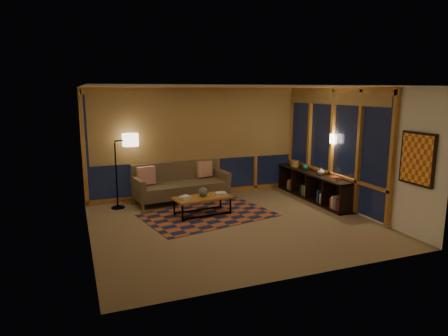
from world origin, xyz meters
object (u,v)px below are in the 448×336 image
object	(u,v)px
sofa	(181,183)
coffee_table	(202,206)
floor_lamp	(116,172)
bookshelf	(312,186)

from	to	relation	value
sofa	coffee_table	bearing A→B (deg)	-90.65
sofa	coffee_table	xyz separation A→B (m)	(0.13, -1.24, -0.25)
floor_lamp	bookshelf	size ratio (longest dim) A/B	0.63
sofa	bookshelf	xyz separation A→B (m)	(3.03, -1.00, -0.12)
coffee_table	sofa	bearing A→B (deg)	89.09
coffee_table	bookshelf	distance (m)	2.92
floor_lamp	coffee_table	bearing A→B (deg)	-56.12
coffee_table	bookshelf	world-z (taller)	bookshelf
floor_lamp	bookshelf	distance (m)	4.67
coffee_table	bookshelf	size ratio (longest dim) A/B	0.45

